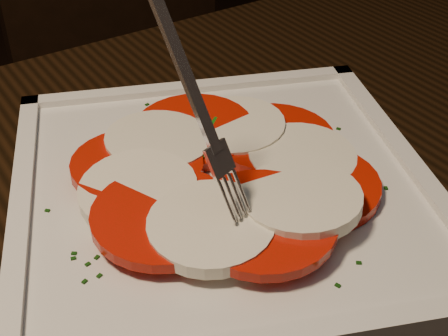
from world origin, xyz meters
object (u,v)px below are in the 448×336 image
(fork, at_px, (181,90))
(table, at_px, (347,319))
(chair, at_px, (140,59))
(plate, at_px, (224,192))

(fork, bearing_deg, table, -50.67)
(table, xyz_separation_m, chair, (0.08, 0.75, -0.12))
(table, xyz_separation_m, fork, (-0.11, 0.05, 0.21))
(table, distance_m, plate, 0.15)
(table, bearing_deg, fork, 154.53)
(table, distance_m, chair, 0.76)
(table, height_order, plate, plate)
(table, relative_size, fork, 8.47)
(chair, relative_size, fork, 6.08)
(table, bearing_deg, plate, 135.91)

